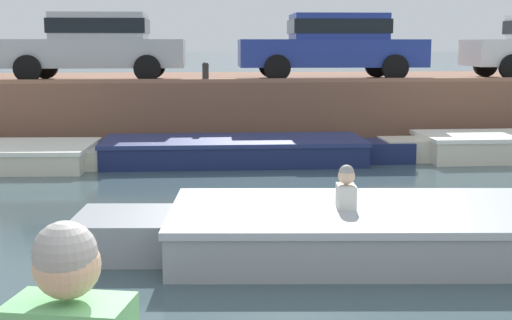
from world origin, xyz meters
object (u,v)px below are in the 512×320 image
(boat_moored_central_navy, at_px, (246,150))
(car_centre_blue, at_px, (333,43))
(motorboat_passing, at_px, (394,230))
(mooring_bollard_mid, at_px, (205,71))
(car_left_inner_silver, at_px, (96,43))

(boat_moored_central_navy, distance_m, car_centre_blue, 4.37)
(motorboat_passing, distance_m, mooring_bollard_mid, 8.57)
(boat_moored_central_navy, relative_size, mooring_bollard_mid, 13.80)
(motorboat_passing, xyz_separation_m, car_centre_blue, (1.17, 9.39, 2.08))
(car_left_inner_silver, xyz_separation_m, car_centre_blue, (5.58, -0.00, 0.00))
(car_left_inner_silver, distance_m, car_centre_blue, 5.58)
(boat_moored_central_navy, bearing_deg, motorboat_passing, -79.59)
(motorboat_passing, bearing_deg, boat_moored_central_navy, 100.41)
(car_centre_blue, height_order, mooring_bollard_mid, car_centre_blue)
(car_left_inner_silver, bearing_deg, mooring_bollard_mid, -24.90)
(motorboat_passing, distance_m, car_centre_blue, 9.69)
(car_left_inner_silver, relative_size, mooring_bollard_mid, 9.54)
(motorboat_passing, bearing_deg, mooring_bollard_mid, 103.07)
(motorboat_passing, relative_size, mooring_bollard_mid, 15.29)
(mooring_bollard_mid, bearing_deg, car_centre_blue, 20.68)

